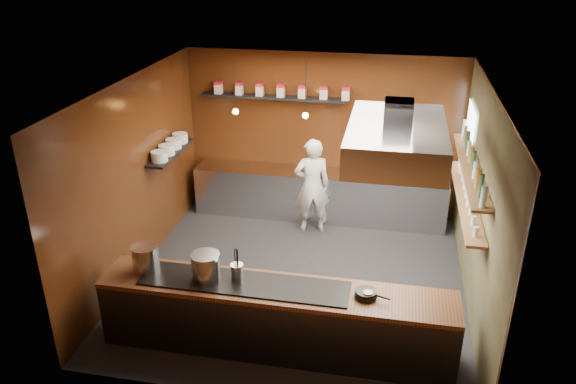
% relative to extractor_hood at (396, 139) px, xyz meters
% --- Properties ---
extents(floor, '(5.00, 5.00, 0.00)m').
position_rel_extractor_hood_xyz_m(floor, '(-1.30, 0.40, -2.51)').
color(floor, black).
rests_on(floor, ground).
extents(back_wall, '(5.00, 0.00, 5.00)m').
position_rel_extractor_hood_xyz_m(back_wall, '(-1.30, 2.90, -1.01)').
color(back_wall, '#371B0A').
rests_on(back_wall, ground).
extents(left_wall, '(0.00, 5.00, 5.00)m').
position_rel_extractor_hood_xyz_m(left_wall, '(-3.80, 0.40, -1.01)').
color(left_wall, '#371B0A').
rests_on(left_wall, ground).
extents(right_wall, '(0.00, 5.00, 5.00)m').
position_rel_extractor_hood_xyz_m(right_wall, '(1.20, 0.40, -1.01)').
color(right_wall, '#423E25').
rests_on(right_wall, ground).
extents(ceiling, '(5.00, 5.00, 0.00)m').
position_rel_extractor_hood_xyz_m(ceiling, '(-1.30, 0.40, 0.49)').
color(ceiling, silver).
rests_on(ceiling, back_wall).
extents(window_pane, '(0.00, 1.00, 1.00)m').
position_rel_extractor_hood_xyz_m(window_pane, '(1.15, 2.10, -0.61)').
color(window_pane, white).
rests_on(window_pane, right_wall).
extents(prep_counter, '(4.60, 0.65, 0.90)m').
position_rel_extractor_hood_xyz_m(prep_counter, '(-1.30, 2.57, -2.06)').
color(prep_counter, silver).
rests_on(prep_counter, floor).
extents(pass_counter, '(4.40, 0.72, 0.94)m').
position_rel_extractor_hood_xyz_m(pass_counter, '(-1.30, -1.20, -2.04)').
color(pass_counter, '#38383D').
rests_on(pass_counter, floor).
extents(tin_shelf, '(2.60, 0.26, 0.04)m').
position_rel_extractor_hood_xyz_m(tin_shelf, '(-2.20, 2.76, -0.31)').
color(tin_shelf, black).
rests_on(tin_shelf, back_wall).
extents(plate_shelf, '(0.30, 1.40, 0.04)m').
position_rel_extractor_hood_xyz_m(plate_shelf, '(-3.64, 1.40, -0.96)').
color(plate_shelf, black).
rests_on(plate_shelf, left_wall).
extents(bottle_shelf_upper, '(0.26, 2.80, 0.04)m').
position_rel_extractor_hood_xyz_m(bottle_shelf_upper, '(1.04, 0.70, -0.59)').
color(bottle_shelf_upper, brown).
rests_on(bottle_shelf_upper, right_wall).
extents(bottle_shelf_lower, '(0.26, 2.80, 0.04)m').
position_rel_extractor_hood_xyz_m(bottle_shelf_lower, '(1.04, 0.70, -1.06)').
color(bottle_shelf_lower, brown).
rests_on(bottle_shelf_lower, right_wall).
extents(extractor_hood, '(1.20, 2.00, 0.72)m').
position_rel_extractor_hood_xyz_m(extractor_hood, '(0.00, 0.00, 0.00)').
color(extractor_hood, '#38383D').
rests_on(extractor_hood, ceiling).
extents(pendant_left, '(0.10, 0.10, 0.95)m').
position_rel_extractor_hood_xyz_m(pendant_left, '(-2.70, 2.10, -0.35)').
color(pendant_left, black).
rests_on(pendant_left, ceiling).
extents(pendant_right, '(0.10, 0.10, 0.95)m').
position_rel_extractor_hood_xyz_m(pendant_right, '(-1.50, 2.10, -0.35)').
color(pendant_right, black).
rests_on(pendant_right, ceiling).
extents(storage_tins, '(2.43, 0.13, 0.22)m').
position_rel_extractor_hood_xyz_m(storage_tins, '(-2.05, 2.76, -0.17)').
color(storage_tins, '#BEAF9D').
rests_on(storage_tins, tin_shelf).
extents(plate_stacks, '(0.26, 1.16, 0.16)m').
position_rel_extractor_hood_xyz_m(plate_stacks, '(-3.64, 1.40, -0.86)').
color(plate_stacks, silver).
rests_on(plate_stacks, plate_shelf).
extents(bottles, '(0.06, 2.66, 0.24)m').
position_rel_extractor_hood_xyz_m(bottles, '(1.04, 0.70, -0.45)').
color(bottles, silver).
rests_on(bottles, bottle_shelf_upper).
extents(wine_glasses, '(0.07, 2.37, 0.13)m').
position_rel_extractor_hood_xyz_m(wine_glasses, '(1.04, 0.70, -0.97)').
color(wine_glasses, silver).
rests_on(wine_glasses, bottle_shelf_lower).
extents(stockpot_large, '(0.35, 0.35, 0.33)m').
position_rel_extractor_hood_xyz_m(stockpot_large, '(-3.00, -1.13, -1.40)').
color(stockpot_large, silver).
rests_on(stockpot_large, pass_counter).
extents(stockpot_small, '(0.43, 0.43, 0.34)m').
position_rel_extractor_hood_xyz_m(stockpot_small, '(-2.18, -1.19, -1.40)').
color(stockpot_small, silver).
rests_on(stockpot_small, pass_counter).
extents(utensil_crock, '(0.18, 0.18, 0.20)m').
position_rel_extractor_hood_xyz_m(utensil_crock, '(-1.80, -1.13, -1.46)').
color(utensil_crock, silver).
rests_on(utensil_crock, pass_counter).
extents(frying_pan, '(0.43, 0.27, 0.07)m').
position_rel_extractor_hood_xyz_m(frying_pan, '(-0.21, -1.19, -1.53)').
color(frying_pan, black).
rests_on(frying_pan, pass_counter).
extents(butter_jar, '(0.13, 0.13, 0.10)m').
position_rel_extractor_hood_xyz_m(butter_jar, '(-0.19, -1.23, -1.53)').
color(butter_jar, gold).
rests_on(butter_jar, pass_counter).
extents(espresso_machine, '(0.46, 0.45, 0.38)m').
position_rel_extractor_hood_xyz_m(espresso_machine, '(0.24, 2.53, -1.41)').
color(espresso_machine, black).
rests_on(espresso_machine, prep_counter).
extents(chef, '(0.72, 0.57, 1.72)m').
position_rel_extractor_hood_xyz_m(chef, '(-1.36, 2.04, -1.65)').
color(chef, white).
rests_on(chef, floor).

